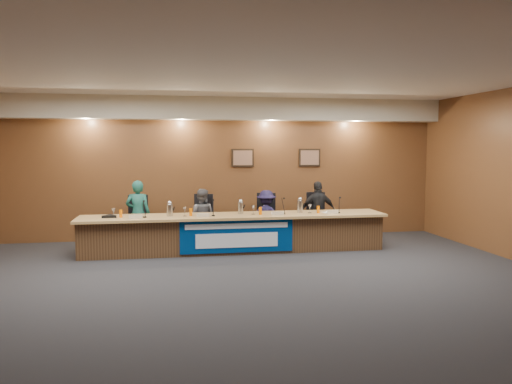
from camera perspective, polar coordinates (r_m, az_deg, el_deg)
The scene contains 40 objects.
floor at distance 7.86m, azimuth -0.25°, elevation -10.32°, with size 10.00×10.00×0.00m, color black.
ceiling at distance 7.65m, azimuth -0.26°, elevation 13.44°, with size 10.00×8.00×0.04m, color silver.
wall_back at distance 11.55m, azimuth -3.52°, elevation 2.67°, with size 10.00×0.04×3.20m, color brown.
soffit at distance 11.32m, azimuth -3.42°, elevation 9.46°, with size 10.00×0.50×0.50m, color beige.
dais_body at distance 10.10m, azimuth -2.49°, elevation -4.81°, with size 6.00×0.80×0.70m, color #4C311C.
dais_top at distance 9.99m, azimuth -2.47°, elevation -2.74°, with size 6.10×0.95×0.05m, color #A8804B.
banner at distance 9.69m, azimuth -2.19°, elevation -5.06°, with size 2.20×0.02×0.65m, color navy.
banner_text_upper at distance 9.64m, azimuth -2.18°, elevation -3.90°, with size 2.00×0.01×0.10m, color silver.
banner_text_lower at distance 9.69m, azimuth -2.17°, elevation -5.54°, with size 1.60×0.01×0.28m, color silver.
wall_photo_left at distance 11.56m, azimuth -1.53°, elevation 3.92°, with size 0.52×0.04×0.42m, color black.
wall_photo_right at distance 11.89m, azimuth 6.14°, elevation 3.93°, with size 0.52×0.04×0.42m, color black.
panelist_a at distance 10.72m, azimuth -13.34°, elevation -2.45°, with size 0.51×0.34×1.41m, color #174F44.
panelist_b at distance 10.73m, azimuth -6.25°, elevation -2.86°, with size 0.59×0.46×1.21m, color #515156.
panelist_c at distance 10.91m, azimuth 1.19°, elevation -2.84°, with size 0.75×0.43×1.16m, color #171333.
panelist_d at distance 11.17m, azimuth 7.13°, elevation -2.22°, with size 0.79×0.33×1.34m, color black.
office_chair_a at distance 10.85m, azimuth -13.28°, elevation -3.56°, with size 0.48×0.48×0.08m, color black.
office_chair_b at distance 10.84m, azimuth -6.27°, elevation -3.46°, with size 0.48×0.48×0.08m, color black.
office_chair_c at distance 11.02m, azimuth 1.09°, elevation -3.29°, with size 0.48×0.48×0.08m, color black.
office_chair_d at distance 11.30m, azimuth 6.97°, elevation -3.12°, with size 0.48×0.48×0.08m, color black.
nameplate_a at distance 9.68m, azimuth -13.62°, elevation -2.73°, with size 0.24×0.06×0.09m, color white.
microphone_a at distance 9.81m, azimuth -12.61°, elevation -2.81°, with size 0.07×0.07×0.02m, color black.
juice_glass_a at distance 9.93m, azimuth -15.20°, elevation -2.39°, with size 0.06×0.06×0.15m, color #EA6700.
water_glass_a at distance 9.93m, azimuth -15.97°, elevation -2.32°, with size 0.08×0.08×0.18m, color silver.
nameplate_b at distance 9.68m, azimuth -6.04°, elevation -2.61°, with size 0.24×0.06×0.09m, color white.
microphone_b at distance 9.82m, azimuth -4.92°, elevation -2.69°, with size 0.07×0.07×0.02m, color black.
juice_glass_b at distance 9.87m, azimuth -7.46°, elevation -2.30°, with size 0.06×0.06×0.15m, color #EA6700.
water_glass_b at distance 9.83m, azimuth -8.14°, elevation -2.25°, with size 0.08×0.08×0.18m, color silver.
nameplate_c at distance 9.89m, azimuth 2.53°, elevation -2.42°, with size 0.24×0.06×0.09m, color white.
microphone_c at distance 10.08m, azimuth 3.09°, elevation -2.48°, with size 0.07×0.07×0.02m, color black.
juice_glass_c at distance 9.99m, azimuth 0.51°, elevation -2.17°, with size 0.06×0.06×0.15m, color #EA6700.
water_glass_c at distance 10.00m, azimuth -0.32°, elevation -2.07°, with size 0.08×0.08×0.18m, color silver.
nameplate_d at distance 10.21m, azimuth 8.77°, elevation -2.23°, with size 0.24×0.06×0.09m, color white.
microphone_d at distance 10.36m, azimuth 9.40°, elevation -2.33°, with size 0.07×0.07×0.02m, color black.
juice_glass_d at distance 10.28m, azimuth 7.13°, elevation -2.00°, with size 0.06×0.06×0.15m, color #EA6700.
water_glass_d at distance 10.26m, azimuth 6.16°, elevation -1.92°, with size 0.08×0.08×0.18m, color silver.
carafe_left at distance 9.89m, azimuth -9.84°, elevation -2.06°, with size 0.12×0.12×0.24m, color silver.
carafe_mid at distance 10.09m, azimuth -1.78°, elevation -1.83°, with size 0.11×0.11×0.24m, color silver.
carafe_right at distance 10.31m, azimuth 5.04°, elevation -1.65°, with size 0.12×0.12×0.26m, color silver.
speakerphone at distance 9.97m, azimuth -16.40°, elevation -2.68°, with size 0.32×0.32×0.05m, color black.
paper_stack at distance 10.37m, azimuth 8.38°, elevation -2.35°, with size 0.22×0.30×0.01m, color white.
Camera 1 is at (-1.25, -7.47, 2.10)m, focal length 35.00 mm.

